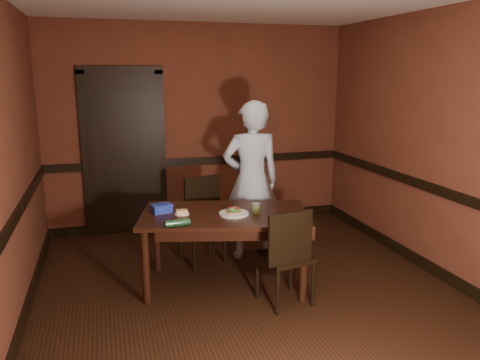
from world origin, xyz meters
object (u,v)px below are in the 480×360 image
sandwich_plate (234,212)px  dining_table (225,249)px  chair_far (202,221)px  person (251,181)px  chair_near (285,255)px  food_tub (162,208)px  sauce_jar (256,208)px  cheese_saucer (182,212)px

sandwich_plate → dining_table: bearing=131.8°
dining_table → sandwich_plate: size_ratio=5.63×
chair_far → person: bearing=-15.1°
chair_near → sandwich_plate: (-0.36, 0.42, 0.31)m
person → sandwich_plate: 0.84m
dining_table → food_tub: food_tub is taller
sandwich_plate → chair_near: bearing=-49.1°
dining_table → chair_near: (0.43, -0.50, 0.09)m
chair_far → chair_near: (0.53, -1.15, -0.01)m
chair_near → chair_far: bearing=-75.7°
chair_near → person: (0.04, 1.15, 0.43)m
dining_table → sauce_jar: bearing=-3.0°
dining_table → chair_far: size_ratio=1.71×
person → sandwich_plate: bearing=64.1°
person → cheese_saucer: (-0.88, -0.58, -0.13)m
sauce_jar → food_tub: (-0.87, 0.27, -0.01)m
chair_near → sandwich_plate: bearing=-59.4°
dining_table → person: bearing=68.0°
sauce_jar → cheese_saucer: (-0.69, 0.16, -0.03)m
dining_table → cheese_saucer: cheese_saucer is taller
person → cheese_saucer: size_ratio=12.53×
chair_near → person: person is taller
dining_table → food_tub: bearing=177.3°
chair_far → sauce_jar: chair_far is taller
food_tub → sandwich_plate: bearing=-36.1°
person → sauce_jar: 0.77m
chair_near → cheese_saucer: (-0.84, 0.57, 0.31)m
sauce_jar → sandwich_plate: bearing=176.6°
sandwich_plate → sauce_jar: sauce_jar is taller
dining_table → cheese_saucer: size_ratio=11.21×
chair_far → dining_table: bearing=-96.4°
person → food_tub: 1.16m
chair_near → food_tub: chair_near is taller
person → sauce_jar: person is taller
chair_near → sandwich_plate: size_ratio=3.24×
dining_table → food_tub: 0.74m
chair_near → sauce_jar: chair_near is taller
dining_table → cheese_saucer: (-0.40, 0.07, 0.39)m
chair_far → chair_near: size_ratio=1.01×
chair_near → person: size_ratio=0.52×
dining_table → sauce_jar: sauce_jar is taller
person → food_tub: bearing=27.4°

